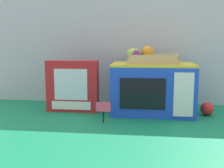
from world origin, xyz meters
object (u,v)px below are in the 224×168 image
object	(u,v)px
toy_microwave	(152,88)
cookie_set_box	(73,86)
price_sign	(103,109)
food_groups_crate	(149,58)
loose_toy_apple	(207,109)

from	to	relation	value
toy_microwave	cookie_set_box	bearing A→B (deg)	-178.41
toy_microwave	price_sign	bearing A→B (deg)	-136.78
toy_microwave	price_sign	world-z (taller)	toy_microwave
cookie_set_box	price_sign	distance (m)	0.30
toy_microwave	cookie_set_box	world-z (taller)	cookie_set_box
food_groups_crate	toy_microwave	bearing A→B (deg)	-42.19
food_groups_crate	cookie_set_box	bearing A→B (deg)	-175.35
food_groups_crate	loose_toy_apple	world-z (taller)	food_groups_crate
toy_microwave	cookie_set_box	distance (m)	0.44
toy_microwave	cookie_set_box	size ratio (longest dim) A/B	1.51
food_groups_crate	cookie_set_box	size ratio (longest dim) A/B	1.00
toy_microwave	price_sign	xyz separation A→B (m)	(-0.23, -0.22, -0.07)
food_groups_crate	price_sign	world-z (taller)	food_groups_crate
cookie_set_box	price_sign	xyz separation A→B (m)	(0.20, -0.21, -0.07)
toy_microwave	price_sign	size ratio (longest dim) A/B	4.27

